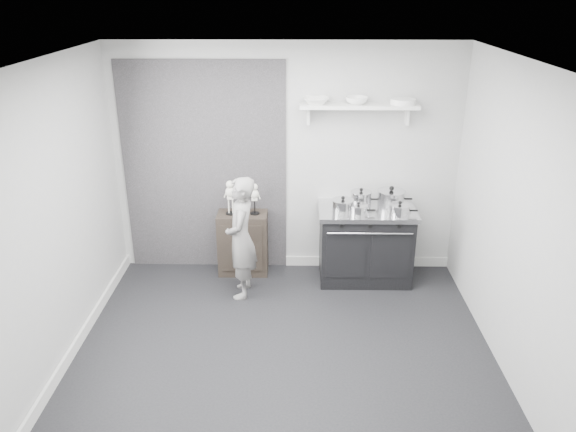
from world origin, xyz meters
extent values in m
plane|color=black|center=(0.00, 0.00, 0.00)|extent=(4.00, 4.00, 0.00)
cube|color=#B9B9B6|center=(0.00, 1.80, 1.35)|extent=(4.00, 0.02, 2.70)
cube|color=#B9B9B6|center=(0.00, -1.80, 1.35)|extent=(4.00, 0.02, 2.70)
cube|color=#B9B9B6|center=(-2.00, 0.00, 1.35)|extent=(0.02, 3.60, 2.70)
cube|color=#B9B9B6|center=(2.00, 0.00, 1.35)|extent=(0.02, 3.60, 2.70)
cube|color=silver|center=(0.00, 0.00, 2.70)|extent=(4.00, 3.60, 0.02)
cube|color=black|center=(-0.95, 1.79, 1.25)|extent=(1.90, 0.02, 2.50)
cube|color=silver|center=(1.00, 1.78, 0.06)|extent=(2.00, 0.03, 0.12)
cube|color=silver|center=(-1.98, 0.00, 0.06)|extent=(0.03, 3.60, 0.12)
cube|color=silver|center=(0.80, 1.67, 2.02)|extent=(1.30, 0.26, 0.04)
cube|color=silver|center=(0.25, 1.74, 1.90)|extent=(0.03, 0.12, 0.20)
cube|color=silver|center=(1.35, 1.74, 1.90)|extent=(0.03, 0.12, 0.20)
cube|color=black|center=(0.93, 1.48, 0.42)|extent=(1.04, 0.63, 0.83)
cube|color=silver|center=(0.93, 1.48, 0.86)|extent=(1.10, 0.67, 0.05)
cube|color=black|center=(0.68, 1.17, 0.44)|extent=(0.44, 0.02, 0.54)
cube|color=black|center=(1.18, 1.17, 0.44)|extent=(0.44, 0.02, 0.54)
cylinder|color=silver|center=(0.93, 1.14, 0.73)|extent=(0.94, 0.02, 0.02)
cylinder|color=black|center=(0.62, 1.15, 0.81)|extent=(0.04, 0.03, 0.04)
cylinder|color=black|center=(0.93, 1.15, 0.81)|extent=(0.04, 0.03, 0.04)
cylinder|color=black|center=(1.24, 1.15, 0.81)|extent=(0.04, 0.03, 0.04)
cube|color=black|center=(-0.51, 1.61, 0.38)|extent=(0.59, 0.34, 0.76)
imported|color=gray|center=(-0.48, 1.08, 0.69)|extent=(0.34, 0.51, 1.39)
cylinder|color=silver|center=(0.64, 1.37, 0.95)|extent=(0.24, 0.24, 0.13)
cylinder|color=silver|center=(0.64, 1.37, 1.02)|extent=(0.25, 0.25, 0.02)
sphere|color=black|center=(0.64, 1.37, 1.05)|extent=(0.04, 0.04, 0.04)
cylinder|color=black|center=(0.80, 1.37, 0.95)|extent=(0.10, 0.02, 0.02)
cylinder|color=silver|center=(0.86, 1.57, 0.96)|extent=(0.24, 0.24, 0.16)
cylinder|color=silver|center=(0.86, 1.57, 1.05)|extent=(0.24, 0.24, 0.02)
sphere|color=black|center=(0.86, 1.57, 1.08)|extent=(0.04, 0.04, 0.04)
cylinder|color=black|center=(1.02, 1.57, 0.96)|extent=(0.10, 0.02, 0.02)
cylinder|color=silver|center=(1.21, 1.58, 0.97)|extent=(0.31, 0.31, 0.17)
cylinder|color=silver|center=(1.21, 1.58, 1.06)|extent=(0.32, 0.32, 0.02)
sphere|color=black|center=(1.21, 1.58, 1.10)|extent=(0.06, 0.06, 0.06)
cylinder|color=black|center=(1.40, 1.58, 0.97)|extent=(0.10, 0.02, 0.02)
cylinder|color=silver|center=(1.26, 1.29, 0.94)|extent=(0.22, 0.22, 0.11)
cylinder|color=silver|center=(1.26, 1.29, 1.01)|extent=(0.23, 0.23, 0.02)
sphere|color=black|center=(1.26, 1.29, 1.03)|extent=(0.04, 0.04, 0.04)
cylinder|color=black|center=(1.41, 1.29, 0.94)|extent=(0.10, 0.02, 0.02)
cylinder|color=silver|center=(0.81, 1.31, 0.93)|extent=(0.20, 0.20, 0.10)
cylinder|color=silver|center=(0.81, 1.31, 0.99)|extent=(0.20, 0.20, 0.01)
sphere|color=black|center=(0.81, 1.31, 1.02)|extent=(0.04, 0.04, 0.04)
cylinder|color=black|center=(0.95, 1.31, 0.93)|extent=(0.10, 0.02, 0.02)
imported|color=white|center=(0.33, 1.67, 2.08)|extent=(0.29, 0.29, 0.07)
imported|color=white|center=(0.77, 1.67, 2.08)|extent=(0.25, 0.25, 0.08)
cylinder|color=white|center=(1.28, 1.67, 2.07)|extent=(0.28, 0.28, 0.06)
camera|label=1|loc=(0.11, -4.46, 3.26)|focal=35.00mm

